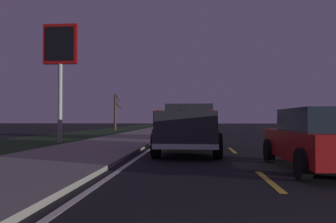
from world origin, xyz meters
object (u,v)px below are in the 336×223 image
object	(u,v)px
sedan_red	(321,139)
gas_price_sign	(60,54)
street_light_near	(4,12)
pickup_truck	(189,127)
sedan_tan	(194,127)
bare_tree_far	(115,111)

from	to	relation	value
sedan_red	gas_price_sign	xyz separation A→B (m)	(9.44, 10.45, 4.08)
street_light_near	pickup_truck	bearing A→B (deg)	-73.58
sedan_tan	street_light_near	world-z (taller)	street_light_near
pickup_truck	sedan_tan	world-z (taller)	pickup_truck
pickup_truck	sedan_red	bearing A→B (deg)	-142.35
street_light_near	sedan_red	bearing A→B (deg)	-104.33
sedan_tan	bare_tree_far	distance (m)	18.72
sedan_tan	sedan_red	distance (m)	12.56
gas_price_sign	street_light_near	world-z (taller)	street_light_near
gas_price_sign	bare_tree_far	bearing A→B (deg)	4.37
gas_price_sign	sedan_red	bearing A→B (deg)	-132.10
pickup_truck	street_light_near	xyz separation A→B (m)	(-1.85, 6.28, 3.96)
gas_price_sign	bare_tree_far	xyz separation A→B (m)	(19.19, 1.47, -2.73)
sedan_red	gas_price_sign	world-z (taller)	gas_price_sign
street_light_near	bare_tree_far	xyz separation A→B (m)	(26.19, 2.32, -2.82)
bare_tree_far	gas_price_sign	bearing A→B (deg)	-175.63
gas_price_sign	bare_tree_far	size ratio (longest dim) A/B	1.53
gas_price_sign	street_light_near	bearing A→B (deg)	-173.02
gas_price_sign	bare_tree_far	distance (m)	19.44
street_light_near	gas_price_sign	bearing A→B (deg)	6.98
pickup_truck	street_light_near	size ratio (longest dim) A/B	0.66
bare_tree_far	sedan_tan	bearing A→B (deg)	-151.93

